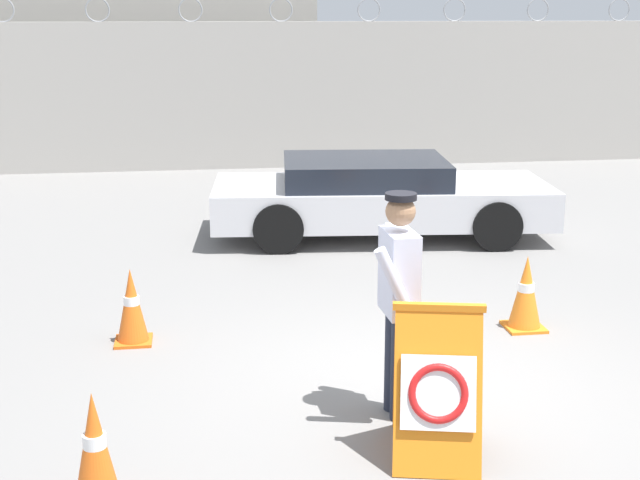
{
  "coord_description": "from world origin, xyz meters",
  "views": [
    {
      "loc": [
        -1.79,
        -6.82,
        3.13
      ],
      "look_at": [
        -0.58,
        1.68,
        0.9
      ],
      "focal_mm": 50.0,
      "sensor_mm": 36.0,
      "label": 1
    }
  ],
  "objects_px": {
    "traffic_cone_mid": "(132,306)",
    "parked_car_rear_sedan": "(377,196)",
    "security_guard": "(398,293)",
    "traffic_cone_near": "(95,450)",
    "traffic_cone_far": "(526,293)",
    "barricade_sign": "(437,382)"
  },
  "relations": [
    {
      "from": "barricade_sign",
      "to": "traffic_cone_far",
      "type": "height_order",
      "value": "barricade_sign"
    },
    {
      "from": "barricade_sign",
      "to": "parked_car_rear_sedan",
      "type": "xyz_separation_m",
      "value": [
        0.89,
        6.39,
        0.01
      ]
    },
    {
      "from": "traffic_cone_far",
      "to": "parked_car_rear_sedan",
      "type": "relative_size",
      "value": 0.16
    },
    {
      "from": "traffic_cone_near",
      "to": "traffic_cone_far",
      "type": "xyz_separation_m",
      "value": [
        3.94,
        2.77,
        -0.01
      ]
    },
    {
      "from": "barricade_sign",
      "to": "traffic_cone_mid",
      "type": "height_order",
      "value": "barricade_sign"
    },
    {
      "from": "traffic_cone_near",
      "to": "parked_car_rear_sedan",
      "type": "height_order",
      "value": "parked_car_rear_sedan"
    },
    {
      "from": "traffic_cone_mid",
      "to": "parked_car_rear_sedan",
      "type": "relative_size",
      "value": 0.15
    },
    {
      "from": "barricade_sign",
      "to": "traffic_cone_far",
      "type": "bearing_deg",
      "value": 69.62
    },
    {
      "from": "barricade_sign",
      "to": "traffic_cone_mid",
      "type": "xyz_separation_m",
      "value": [
        -2.29,
        2.59,
        -0.2
      ]
    },
    {
      "from": "security_guard",
      "to": "traffic_cone_far",
      "type": "distance_m",
      "value": 2.53
    },
    {
      "from": "barricade_sign",
      "to": "security_guard",
      "type": "bearing_deg",
      "value": 113.33
    },
    {
      "from": "traffic_cone_far",
      "to": "parked_car_rear_sedan",
      "type": "distance_m",
      "value": 4.02
    },
    {
      "from": "barricade_sign",
      "to": "traffic_cone_far",
      "type": "xyz_separation_m",
      "value": [
        1.59,
        2.44,
        -0.19
      ]
    },
    {
      "from": "traffic_cone_far",
      "to": "traffic_cone_near",
      "type": "bearing_deg",
      "value": -144.9
    },
    {
      "from": "traffic_cone_far",
      "to": "parked_car_rear_sedan",
      "type": "height_order",
      "value": "parked_car_rear_sedan"
    },
    {
      "from": "traffic_cone_far",
      "to": "traffic_cone_mid",
      "type": "bearing_deg",
      "value": 177.7
    },
    {
      "from": "barricade_sign",
      "to": "traffic_cone_mid",
      "type": "bearing_deg",
      "value": 144.22
    },
    {
      "from": "traffic_cone_mid",
      "to": "parked_car_rear_sedan",
      "type": "bearing_deg",
      "value": 50.02
    },
    {
      "from": "traffic_cone_near",
      "to": "traffic_cone_far",
      "type": "relative_size",
      "value": 1.03
    },
    {
      "from": "security_guard",
      "to": "traffic_cone_near",
      "type": "relative_size",
      "value": 2.29
    },
    {
      "from": "barricade_sign",
      "to": "traffic_cone_mid",
      "type": "relative_size",
      "value": 1.54
    },
    {
      "from": "security_guard",
      "to": "traffic_cone_near",
      "type": "xyz_separation_m",
      "value": [
        -2.21,
        -1.03,
        -0.62
      ]
    }
  ]
}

